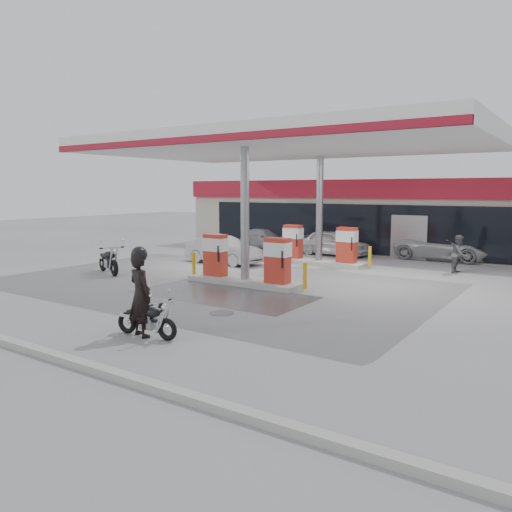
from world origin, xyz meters
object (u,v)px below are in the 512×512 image
Objects in this scene: main_motorcycle at (148,321)px; parked_motorcycle at (109,262)px; biker_main at (140,295)px; pump_island_far at (319,249)px; sedan_white at (333,243)px; hatchback_silver at (223,250)px; parked_car_right at (443,247)px; attendant at (459,254)px; pump_island_near at (245,265)px; parked_car_left at (267,238)px.

parked_motorcycle reaches higher than main_motorcycle.
biker_main is 0.94× the size of parked_motorcycle.
pump_island_far is 12.95m from main_motorcycle.
parked_motorcycle is 11.75m from sedan_white.
sedan_white is at bearing -25.34° from hatchback_silver.
biker_main is 17.68m from parked_car_right.
attendant is (4.22, 13.82, -0.21)m from biker_main.
pump_island_near is at bearing -168.81° from sedan_white.
main_motorcycle is at bearing -148.10° from hatchback_silver.
pump_island_far is at bearing 73.92° from parked_motorcycle.
parked_car_right is at bearing 45.89° from pump_island_far.
attendant is at bearing -67.96° from hatchback_silver.
main_motorcycle is at bearing -73.83° from pump_island_near.
pump_island_near is 7.06m from biker_main.
pump_island_far is at bearing 92.96° from main_motorcycle.
pump_island_far is at bearing -159.88° from sedan_white.
parked_car_left is at bearing 110.49° from parked_motorcycle.
main_motorcycle is 0.45× the size of hatchback_silver.
pump_island_near reaches higher than hatchback_silver.
attendant is at bearing 9.46° from pump_island_far.
parked_car_left is at bearing 108.11° from main_motorcycle.
main_motorcycle is (1.97, -12.80, -0.31)m from pump_island_far.
pump_island_far is 1.33× the size of hatchback_silver.
parked_car_left is at bearing -53.21° from biker_main.
main_motorcycle is 11.89m from hatchback_silver.
parked_car_right is (8.29, 7.04, 0.01)m from hatchback_silver.
pump_island_near is at bearing 35.75° from parked_motorcycle.
pump_island_near is 9.23m from sedan_white.
pump_island_near is 7.09m from main_motorcycle.
hatchback_silver is 0.97× the size of parked_car_left.
attendant is at bearing 67.93° from main_motorcycle.
attendant reaches higher than parked_car_left.
pump_island_far is 2.40× the size of parked_motorcycle.
sedan_white is (-2.57, 16.02, -0.34)m from biker_main.
main_motorcycle is 17.63m from parked_car_right.
parked_car_left is (-7.45, 16.80, 0.18)m from main_motorcycle.
biker_main reaches higher than parked_car_left.
pump_island_near is 2.40× the size of parked_motorcycle.
attendant is (6.00, 1.00, 0.08)m from pump_island_far.
hatchback_silver is at bearing -147.69° from pump_island_far.
biker_main is (1.78, -6.82, 0.30)m from pump_island_near.
parked_car_right is (-1.50, 3.64, -0.15)m from attendant.
pump_island_near is 2.55× the size of biker_main.
parked_car_right reaches higher than main_motorcycle.
parked_car_right reaches higher than parked_motorcycle.
parked_car_right is at bearing -68.44° from sedan_white.
parked_motorcycle is 11.37m from parked_car_left.
parked_car_right is (2.72, 17.46, -0.37)m from biker_main.
attendant is (6.00, 7.00, 0.08)m from pump_island_near.
parked_car_right is (9.97, 0.64, 0.07)m from parked_car_left.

